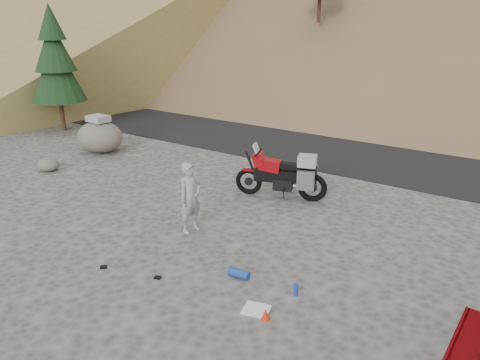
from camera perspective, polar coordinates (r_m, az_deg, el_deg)
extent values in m
plane|color=#454340|center=(10.54, -4.33, -6.92)|extent=(140.00, 140.00, 0.00)
cube|color=black|center=(18.00, 13.61, 4.12)|extent=(120.00, 7.00, 0.05)
cube|color=olive|center=(45.18, -19.52, 15.46)|extent=(45.29, 46.00, 24.26)
cylinder|color=#352313|center=(23.51, 9.63, 20.11)|extent=(0.17, 0.17, 1.40)
cylinder|color=#352313|center=(33.40, -12.36, 17.57)|extent=(0.15, 0.15, 1.26)
cone|color=black|center=(33.38, -12.55, 19.95)|extent=(1.80, 1.80, 2.03)
cylinder|color=#352313|center=(20.99, -20.88, 7.77)|extent=(0.18, 0.18, 1.54)
cone|color=black|center=(20.74, -21.47, 12.35)|extent=(2.20, 2.20, 2.47)
cone|color=black|center=(20.65, -21.81, 14.92)|extent=(1.65, 1.65, 1.93)
cone|color=black|center=(20.61, -22.16, 17.50)|extent=(1.10, 1.10, 1.39)
torus|color=black|center=(12.73, 1.07, -0.17)|extent=(0.74, 0.35, 0.74)
cylinder|color=black|center=(12.73, 1.07, -0.17)|extent=(0.23, 0.13, 0.22)
torus|color=black|center=(12.43, 8.81, -0.93)|extent=(0.79, 0.39, 0.78)
cylinder|color=black|center=(12.43, 8.81, -0.93)|extent=(0.26, 0.16, 0.25)
cylinder|color=black|center=(12.58, 1.48, 1.56)|extent=(0.42, 0.19, 0.91)
cylinder|color=black|center=(12.41, 2.19, 3.36)|extent=(0.26, 0.67, 0.05)
cube|color=black|center=(12.47, 4.80, 0.53)|extent=(1.36, 0.67, 0.34)
cube|color=black|center=(12.53, 5.27, -0.48)|extent=(0.58, 0.47, 0.31)
cube|color=#95080F|center=(12.43, 3.67, 1.85)|extent=(0.66, 0.50, 0.35)
cube|color=#95080F|center=(12.46, 2.33, 2.56)|extent=(0.44, 0.47, 0.39)
cube|color=silver|center=(12.39, 2.00, 3.87)|extent=(0.23, 0.36, 0.28)
cube|color=black|center=(12.33, 6.11, 1.73)|extent=(0.66, 0.42, 0.13)
cube|color=black|center=(12.28, 8.05, 1.35)|extent=(0.43, 0.31, 0.11)
cube|color=#A2A2A6|center=(12.08, 8.01, -0.10)|extent=(0.47, 0.26, 0.50)
cube|color=#A2A2A6|center=(12.62, 8.40, 0.78)|extent=(0.47, 0.26, 0.50)
cube|color=#9B9AA0|center=(12.21, 8.21, 2.33)|extent=(0.56, 0.51, 0.29)
cube|color=#95080F|center=(12.62, 1.08, 1.26)|extent=(0.36, 0.23, 0.04)
cylinder|color=black|center=(12.40, 5.32, -1.65)|extent=(0.10, 0.23, 0.41)
cylinder|color=#A2A2A6|center=(12.28, 7.69, -0.74)|extent=(0.52, 0.25, 0.14)
imported|color=#9B9AA0|center=(10.84, -5.92, -6.16)|extent=(0.49, 0.65, 1.64)
ellipsoid|color=#544F48|center=(17.28, -16.68, 5.07)|extent=(2.00, 1.82, 1.10)
cube|color=#9B9AA0|center=(17.13, -16.90, 7.14)|extent=(0.67, 0.53, 0.18)
ellipsoid|color=#544F48|center=(15.83, -22.32, 1.75)|extent=(0.77, 0.71, 0.41)
cube|color=white|center=(8.19, 1.99, -15.51)|extent=(0.54, 0.50, 0.01)
cylinder|color=#1A3C9D|center=(9.00, -0.16, -11.32)|extent=(0.43, 0.20, 0.17)
cylinder|color=#1A3C9D|center=(8.54, 6.83, -13.13)|extent=(0.09, 0.09, 0.23)
cone|color=red|center=(7.94, 3.15, -16.02)|extent=(0.19, 0.19, 0.20)
cube|color=black|center=(9.14, -10.01, -11.63)|extent=(0.14, 0.11, 0.04)
cube|color=black|center=(9.71, -16.31, -10.14)|extent=(0.15, 0.15, 0.04)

